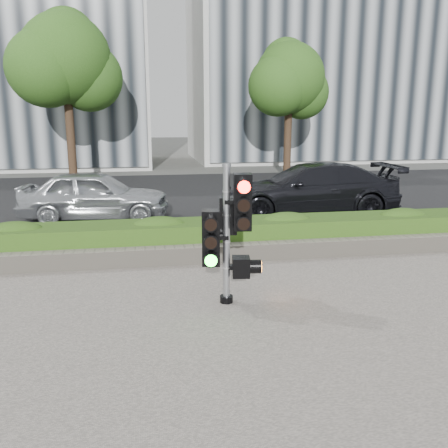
# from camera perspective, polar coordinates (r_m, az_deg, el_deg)

# --- Properties ---
(ground) EXTENTS (120.00, 120.00, 0.00)m
(ground) POSITION_cam_1_polar(r_m,az_deg,el_deg) (7.68, 2.14, -8.87)
(ground) COLOR #51514C
(ground) RESTS_ON ground
(sidewalk) EXTENTS (16.00, 11.00, 0.03)m
(sidewalk) POSITION_cam_1_polar(r_m,az_deg,el_deg) (5.50, 7.74, -18.19)
(sidewalk) COLOR #9E9389
(sidewalk) RESTS_ON ground
(road) EXTENTS (60.00, 13.00, 0.02)m
(road) POSITION_cam_1_polar(r_m,az_deg,el_deg) (17.28, -4.66, 3.36)
(road) COLOR black
(road) RESTS_ON ground
(curb) EXTENTS (60.00, 0.25, 0.12)m
(curb) POSITION_cam_1_polar(r_m,az_deg,el_deg) (10.61, -1.34, -2.36)
(curb) COLOR gray
(curb) RESTS_ON ground
(stone_wall) EXTENTS (12.00, 0.32, 0.34)m
(stone_wall) POSITION_cam_1_polar(r_m,az_deg,el_deg) (9.38, -0.23, -3.51)
(stone_wall) COLOR gray
(stone_wall) RESTS_ON sidewalk
(hedge) EXTENTS (12.00, 1.00, 0.68)m
(hedge) POSITION_cam_1_polar(r_m,az_deg,el_deg) (9.96, -0.84, -1.53)
(hedge) COLOR #568328
(hedge) RESTS_ON sidewalk
(building_left) EXTENTS (16.00, 9.00, 15.00)m
(building_left) POSITION_cam_1_polar(r_m,az_deg,el_deg) (31.26, -25.15, 20.26)
(building_left) COLOR #B7B7B2
(building_left) RESTS_ON ground
(building_right) EXTENTS (18.00, 10.00, 12.00)m
(building_right) POSITION_cam_1_polar(r_m,az_deg,el_deg) (34.48, 12.16, 17.81)
(building_right) COLOR #B7B7B2
(building_right) RESTS_ON ground
(tree_left) EXTENTS (4.61, 4.03, 7.34)m
(tree_left) POSITION_cam_1_polar(r_m,az_deg,el_deg) (21.87, -18.57, 17.98)
(tree_left) COLOR black
(tree_left) RESTS_ON ground
(tree_right) EXTENTS (4.10, 3.58, 6.53)m
(tree_right) POSITION_cam_1_polar(r_m,az_deg,el_deg) (23.64, 7.79, 16.70)
(tree_right) COLOR black
(tree_right) RESTS_ON ground
(traffic_signal) EXTENTS (0.76, 0.59, 2.14)m
(traffic_signal) POSITION_cam_1_polar(r_m,az_deg,el_deg) (7.11, 0.53, -0.40)
(traffic_signal) COLOR black
(traffic_signal) RESTS_ON sidewalk
(car_silver) EXTENTS (4.17, 2.00, 1.38)m
(car_silver) POSITION_cam_1_polar(r_m,az_deg,el_deg) (13.61, -15.27, 3.37)
(car_silver) COLOR #BABDC1
(car_silver) RESTS_ON road
(car_dark) EXTENTS (5.26, 2.30, 1.50)m
(car_dark) POSITION_cam_1_polar(r_m,az_deg,el_deg) (14.00, 10.14, 4.14)
(car_dark) COLOR black
(car_dark) RESTS_ON road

